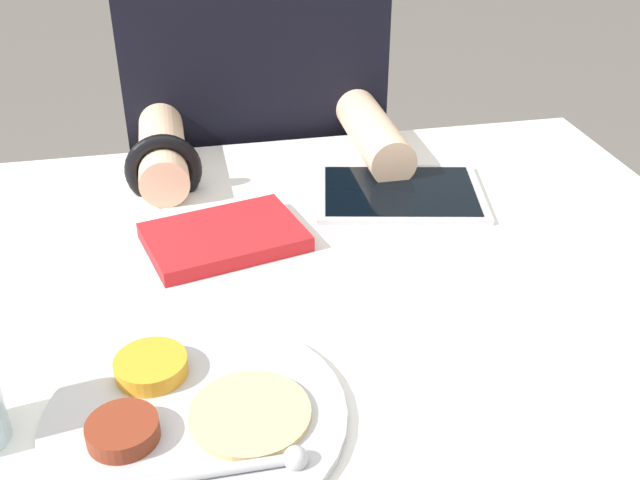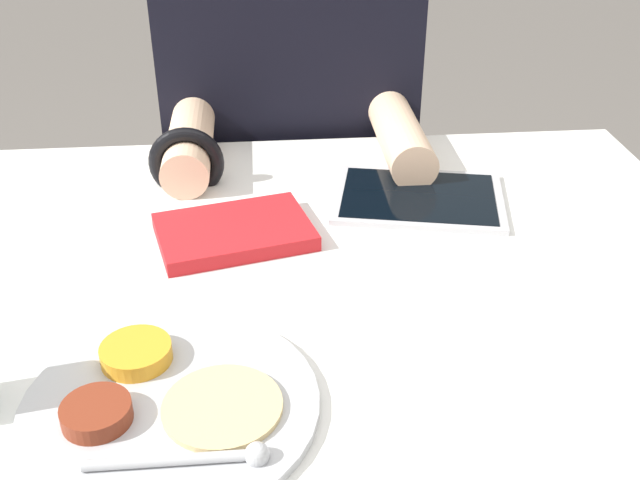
% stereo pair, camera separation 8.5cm
% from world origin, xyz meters
% --- Properties ---
extents(thali_tray, '(0.28, 0.28, 0.03)m').
position_xyz_m(thali_tray, '(-0.09, -0.21, 0.75)').
color(thali_tray, '#B7BABF').
rests_on(thali_tray, dining_table).
extents(red_notebook, '(0.22, 0.18, 0.02)m').
position_xyz_m(red_notebook, '(-0.03, 0.10, 0.75)').
color(red_notebook, silver).
rests_on(red_notebook, dining_table).
extents(tablet_device, '(0.27, 0.22, 0.01)m').
position_xyz_m(tablet_device, '(0.23, 0.19, 0.75)').
color(tablet_device, '#B7B7BC').
rests_on(tablet_device, dining_table).
extents(person_diner, '(0.44, 0.44, 1.24)m').
position_xyz_m(person_diner, '(0.06, 0.54, 0.58)').
color(person_diner, black).
rests_on(person_diner, ground_plane).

